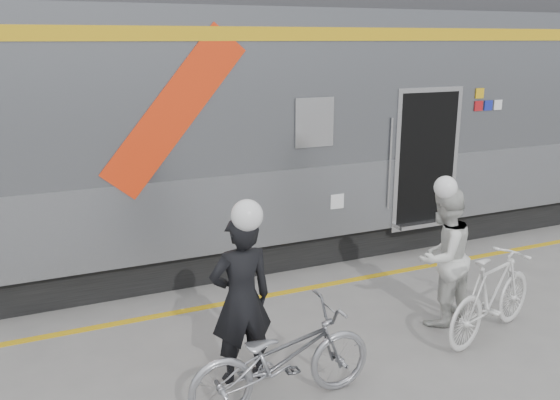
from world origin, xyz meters
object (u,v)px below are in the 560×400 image
man (241,300)px  woman (442,257)px  bicycle_right (492,295)px  bicycle_left (282,357)px

man → woman: man is taller
man → bicycle_right: man is taller
man → woman: size_ratio=1.04×
woman → bicycle_right: woman is taller
bicycle_left → woman: (2.47, 0.78, 0.36)m
bicycle_left → woman: bearing=-73.0°
woman → bicycle_right: (0.30, -0.55, -0.33)m
bicycle_left → bicycle_right: (2.77, 0.23, 0.03)m
woman → bicycle_right: 0.71m
bicycle_left → woman: 2.61m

